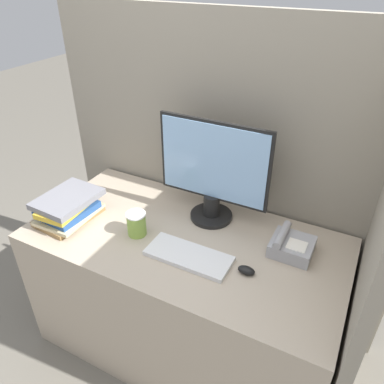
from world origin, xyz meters
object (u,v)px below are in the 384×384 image
object	(u,v)px
keyboard	(189,256)
mouse	(246,270)
monitor	(213,174)
desk_telephone	(291,245)
book_stack	(68,208)
coffee_cup	(137,224)

from	to	relation	value
keyboard	mouse	world-z (taller)	mouse
monitor	desk_telephone	distance (m)	0.48
keyboard	book_stack	world-z (taller)	book_stack
mouse	book_stack	world-z (taller)	book_stack
mouse	coffee_cup	bearing A→B (deg)	178.97
keyboard	mouse	bearing A→B (deg)	5.74
coffee_cup	book_stack	xyz separation A→B (m)	(-0.37, -0.06, 0.01)
book_stack	desk_telephone	xyz separation A→B (m)	(1.05, 0.26, -0.03)
keyboard	desk_telephone	size ratio (longest dim) A/B	2.09
desk_telephone	mouse	bearing A→B (deg)	-120.44
keyboard	coffee_cup	bearing A→B (deg)	173.08
monitor	mouse	world-z (taller)	monitor
monitor	coffee_cup	distance (m)	0.43
keyboard	mouse	xyz separation A→B (m)	(0.26, 0.03, 0.01)
mouse	desk_telephone	distance (m)	0.25
desk_telephone	keyboard	bearing A→B (deg)	-147.84
keyboard	monitor	bearing A→B (deg)	96.98
book_stack	monitor	bearing A→B (deg)	28.83
book_stack	desk_telephone	bearing A→B (deg)	14.10
monitor	desk_telephone	xyz separation A→B (m)	(0.42, -0.08, -0.21)
keyboard	book_stack	size ratio (longest dim) A/B	1.20
coffee_cup	desk_telephone	xyz separation A→B (m)	(0.68, 0.21, -0.02)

